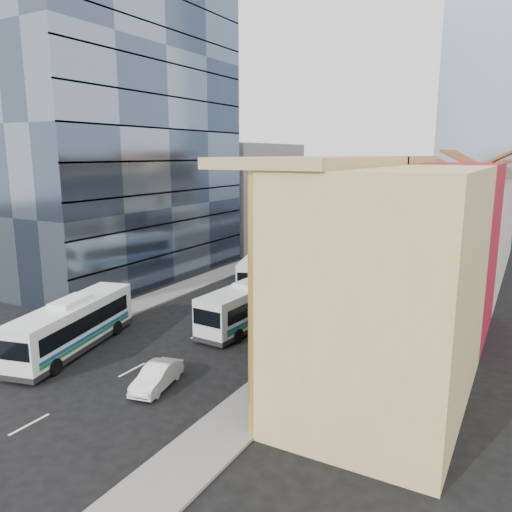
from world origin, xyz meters
The scene contains 14 objects.
ground centered at (0.00, 0.00, 0.00)m, with size 200.00×200.00×0.00m, color black.
sidewalk_right centered at (8.50, 22.00, 0.07)m, with size 3.00×90.00×0.15m, color slate.
sidewalk_left centered at (-8.50, 22.00, 0.07)m, with size 3.00×90.00×0.15m, color slate.
shophouse_tan centered at (14.00, 5.00, 6.00)m, with size 8.00×14.00×12.00m, color #D3C17A.
shophouse_red centered at (14.00, 17.00, 6.00)m, with size 8.00×10.00×12.00m, color #AC1325.
shophouse_cream_near centered at (14.00, 26.50, 5.00)m, with size 8.00×9.00×10.00m, color beige.
shophouse_cream_mid centered at (14.00, 35.50, 5.00)m, with size 8.00×9.00×10.00m, color beige.
shophouse_cream_far centered at (14.00, 46.00, 5.50)m, with size 8.00×12.00×11.00m, color beige.
office_tower centered at (-17.00, 19.00, 15.00)m, with size 12.00×26.00×30.00m, color #354055.
office_block_far centered at (-16.00, 42.00, 7.00)m, with size 10.00×18.00×14.00m, color gray.
bus_left_near centered at (-5.50, 1.52, 1.76)m, with size 2.58×10.99×3.53m, color white, non-canonical shape.
bus_left_far centered at (-2.00, 21.31, 1.91)m, with size 2.79×11.89×3.81m, color white, non-canonical shape.
bus_right centered at (2.23, 11.46, 1.74)m, with size 2.54×10.86×3.48m, color silver, non-canonical shape.
sedan_right centered at (2.83, -0.05, 0.66)m, with size 1.39×3.97×1.31m, color white.
Camera 1 is at (19.96, -19.67, 12.64)m, focal length 35.00 mm.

